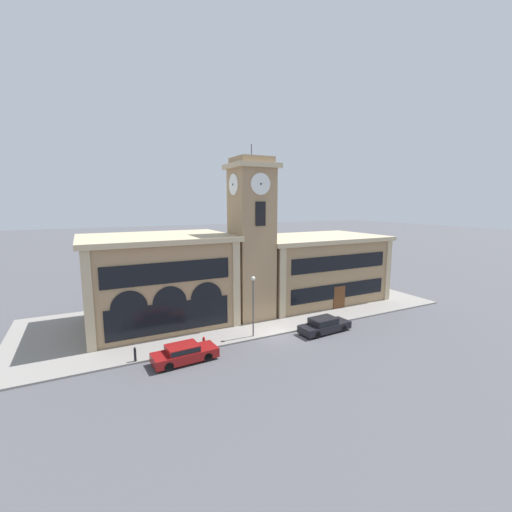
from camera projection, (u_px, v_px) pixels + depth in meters
ground_plane at (278, 335)px, 29.87m from camera, size 300.00×300.00×0.00m
sidewalk_kerb at (243, 311)px, 36.37m from camera, size 42.37×14.78×0.15m
clock_tower at (252, 240)px, 33.28m from camera, size 4.32×4.32×16.89m
town_hall_left_wing at (158, 279)px, 32.49m from camera, size 13.57×10.03×8.47m
town_hall_right_wing at (314, 268)px, 40.73m from camera, size 15.77×10.03×7.62m
parked_car_near at (184, 353)px, 24.82m from camera, size 4.78×2.12×1.32m
parked_car_mid at (324, 325)px, 30.51m from camera, size 4.97×2.05×1.36m
street_lamp at (253, 297)px, 28.83m from camera, size 0.36×0.36×5.24m
bollard at (135, 354)px, 24.63m from camera, size 0.18×0.18×1.06m
fire_hydrant at (204, 342)px, 27.05m from camera, size 0.22×0.22×0.87m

